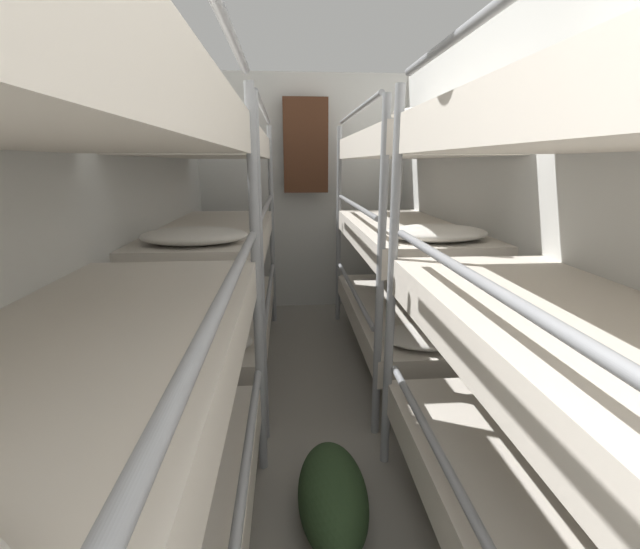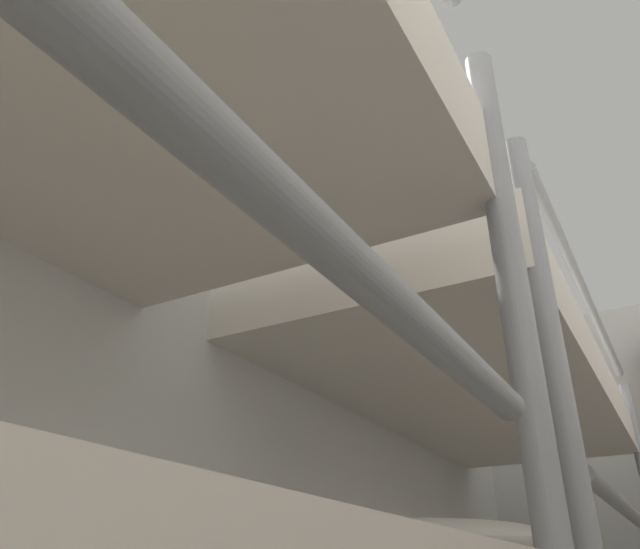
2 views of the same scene
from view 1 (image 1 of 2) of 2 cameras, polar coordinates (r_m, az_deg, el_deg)
name	(u,v)px [view 1 (image 1 of 2)]	position (r m, az deg, el deg)	size (l,w,h in m)	color
wall_left	(86,239)	(2.22, -28.77, 4.20)	(0.06, 5.18, 2.40)	silver
wall_right	(544,233)	(2.38, 27.68, 4.92)	(0.06, 5.18, 2.40)	silver
wall_back	(303,196)	(4.57, -2.25, 10.42)	(2.23, 0.06, 2.40)	silver
bunk_stack_left_near	(67,392)	(1.17, -30.70, -13.28)	(0.76, 1.93, 1.89)	gray
bunk_stack_right_near	(629,370)	(1.35, 35.90, -10.31)	(0.76, 1.93, 1.89)	gray
bunk_stack_left_far	(216,237)	(3.14, -13.72, 4.91)	(0.76, 1.93, 1.89)	gray
bunk_stack_right_far	(404,234)	(3.21, 11.11, 5.27)	(0.76, 1.93, 1.89)	gray
duffel_bag	(333,496)	(2.06, 1.81, -27.42)	(0.30, 0.61, 0.30)	#23381E
hanging_coat	(306,146)	(4.41, -1.94, 16.75)	(0.44, 0.12, 0.90)	#472819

